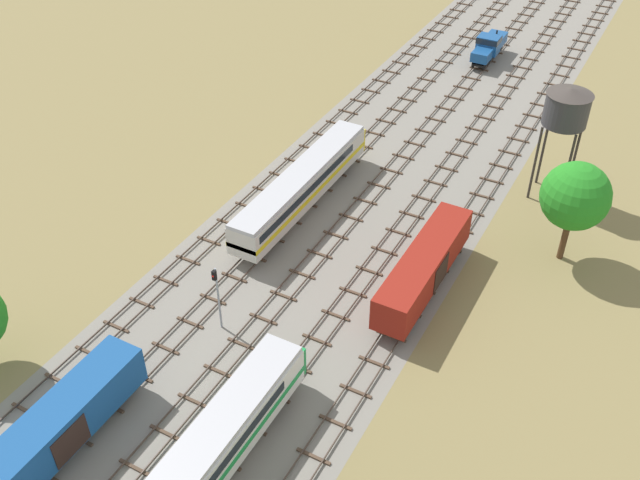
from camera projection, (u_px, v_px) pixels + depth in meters
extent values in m
plane|color=olive|center=(405.00, 155.00, 74.34)|extent=(480.00, 480.00, 0.00)
cube|color=gray|center=(405.00, 155.00, 74.34)|extent=(22.68, 176.00, 0.01)
cube|color=#47382D|center=(324.00, 126.00, 78.69)|extent=(0.07, 126.00, 0.15)
cube|color=#47382D|center=(335.00, 129.00, 78.15)|extent=(0.07, 126.00, 0.15)
cube|color=brown|center=(26.00, 410.00, 48.30)|extent=(2.40, 0.22, 0.14)
cube|color=brown|center=(58.00, 380.00, 50.38)|extent=(2.40, 0.22, 0.14)
cube|color=brown|center=(88.00, 352.00, 52.47)|extent=(2.40, 0.22, 0.14)
cube|color=brown|center=(116.00, 327.00, 54.55)|extent=(2.40, 0.22, 0.14)
cube|color=brown|center=(142.00, 303.00, 56.63)|extent=(2.40, 0.22, 0.14)
cube|color=brown|center=(166.00, 281.00, 58.72)|extent=(2.40, 0.22, 0.14)
cube|color=brown|center=(188.00, 260.00, 60.80)|extent=(2.40, 0.22, 0.14)
cube|color=brown|center=(209.00, 241.00, 62.88)|extent=(2.40, 0.22, 0.14)
cube|color=brown|center=(228.00, 223.00, 64.96)|extent=(2.40, 0.22, 0.14)
cube|color=brown|center=(246.00, 206.00, 67.05)|extent=(2.40, 0.22, 0.14)
cube|color=brown|center=(264.00, 190.00, 69.13)|extent=(2.40, 0.22, 0.14)
cube|color=brown|center=(280.00, 175.00, 71.21)|extent=(2.40, 0.22, 0.14)
cube|color=brown|center=(295.00, 161.00, 73.30)|extent=(2.40, 0.22, 0.14)
cube|color=brown|center=(309.00, 148.00, 75.38)|extent=(2.40, 0.22, 0.14)
cube|color=brown|center=(323.00, 135.00, 77.46)|extent=(2.40, 0.22, 0.14)
cube|color=brown|center=(336.00, 123.00, 79.55)|extent=(2.40, 0.22, 0.14)
cube|color=brown|center=(348.00, 112.00, 81.63)|extent=(2.40, 0.22, 0.14)
cube|color=brown|center=(360.00, 101.00, 83.71)|extent=(2.40, 0.22, 0.14)
cube|color=brown|center=(371.00, 91.00, 85.80)|extent=(2.40, 0.22, 0.14)
cube|color=brown|center=(381.00, 81.00, 87.88)|extent=(2.40, 0.22, 0.14)
cube|color=brown|center=(391.00, 72.00, 89.96)|extent=(2.40, 0.22, 0.14)
cube|color=brown|center=(401.00, 63.00, 92.04)|extent=(2.40, 0.22, 0.14)
cube|color=brown|center=(410.00, 54.00, 94.13)|extent=(2.40, 0.22, 0.14)
cube|color=brown|center=(419.00, 46.00, 96.21)|extent=(2.40, 0.22, 0.14)
cube|color=brown|center=(427.00, 39.00, 98.29)|extent=(2.40, 0.22, 0.14)
cube|color=brown|center=(435.00, 31.00, 100.38)|extent=(2.40, 0.22, 0.14)
cube|color=brown|center=(443.00, 24.00, 102.46)|extent=(2.40, 0.22, 0.14)
cube|color=brown|center=(450.00, 17.00, 104.54)|extent=(2.40, 0.22, 0.14)
cube|color=brown|center=(458.00, 11.00, 106.63)|extent=(2.40, 0.22, 0.14)
cube|color=brown|center=(464.00, 4.00, 108.71)|extent=(2.40, 0.22, 0.14)
cube|color=#47382D|center=(362.00, 137.00, 76.93)|extent=(0.07, 126.00, 0.15)
cube|color=#47382D|center=(374.00, 140.00, 76.39)|extent=(0.07, 126.00, 0.15)
cube|color=brown|center=(44.00, 474.00, 44.46)|extent=(2.40, 0.22, 0.14)
cube|color=brown|center=(78.00, 438.00, 46.54)|extent=(2.40, 0.22, 0.14)
cube|color=brown|center=(110.00, 405.00, 48.63)|extent=(2.40, 0.22, 0.14)
cube|color=brown|center=(139.00, 376.00, 50.71)|extent=(2.40, 0.22, 0.14)
cube|color=brown|center=(165.00, 348.00, 52.79)|extent=(2.40, 0.22, 0.14)
cube|color=brown|center=(190.00, 323.00, 54.87)|extent=(2.40, 0.22, 0.14)
cube|color=brown|center=(213.00, 299.00, 56.96)|extent=(2.40, 0.22, 0.14)
cube|color=brown|center=(234.00, 277.00, 59.04)|extent=(2.40, 0.22, 0.14)
cube|color=brown|center=(254.00, 257.00, 61.12)|extent=(2.40, 0.22, 0.14)
cube|color=brown|center=(273.00, 238.00, 63.21)|extent=(2.40, 0.22, 0.14)
cube|color=brown|center=(290.00, 220.00, 65.29)|extent=(2.40, 0.22, 0.14)
cube|color=brown|center=(306.00, 203.00, 67.37)|extent=(2.40, 0.22, 0.14)
cube|color=brown|center=(321.00, 188.00, 69.46)|extent=(2.40, 0.22, 0.14)
cube|color=brown|center=(336.00, 173.00, 71.54)|extent=(2.40, 0.22, 0.14)
cube|color=brown|center=(349.00, 159.00, 73.62)|extent=(2.40, 0.22, 0.14)
cube|color=brown|center=(362.00, 146.00, 75.71)|extent=(2.40, 0.22, 0.14)
cube|color=brown|center=(374.00, 133.00, 77.79)|extent=(2.40, 0.22, 0.14)
cube|color=brown|center=(386.00, 121.00, 79.87)|extent=(2.40, 0.22, 0.14)
cube|color=brown|center=(397.00, 110.00, 81.95)|extent=(2.40, 0.22, 0.14)
cube|color=brown|center=(407.00, 100.00, 84.04)|extent=(2.40, 0.22, 0.14)
cube|color=brown|center=(417.00, 89.00, 86.12)|extent=(2.40, 0.22, 0.14)
cube|color=brown|center=(426.00, 80.00, 88.20)|extent=(2.40, 0.22, 0.14)
cube|color=brown|center=(435.00, 70.00, 90.29)|extent=(2.40, 0.22, 0.14)
cube|color=brown|center=(444.00, 62.00, 92.37)|extent=(2.40, 0.22, 0.14)
cube|color=brown|center=(452.00, 53.00, 94.45)|extent=(2.40, 0.22, 0.14)
cube|color=brown|center=(460.00, 45.00, 96.54)|extent=(2.40, 0.22, 0.14)
cube|color=brown|center=(467.00, 37.00, 98.62)|extent=(2.40, 0.22, 0.14)
cube|color=brown|center=(475.00, 30.00, 100.70)|extent=(2.40, 0.22, 0.14)
cube|color=brown|center=(482.00, 23.00, 102.79)|extent=(2.40, 0.22, 0.14)
cube|color=brown|center=(488.00, 16.00, 104.87)|extent=(2.40, 0.22, 0.14)
cube|color=brown|center=(495.00, 10.00, 106.95)|extent=(2.40, 0.22, 0.14)
cube|color=brown|center=(501.00, 3.00, 109.03)|extent=(2.40, 0.22, 0.14)
cube|color=#47382D|center=(403.00, 147.00, 75.17)|extent=(0.07, 126.00, 0.15)
cube|color=#47382D|center=(415.00, 151.00, 74.63)|extent=(0.07, 126.00, 0.15)
cube|color=brown|center=(135.00, 468.00, 44.78)|extent=(2.40, 0.22, 0.14)
cube|color=brown|center=(165.00, 433.00, 46.87)|extent=(2.40, 0.22, 0.14)
cube|color=brown|center=(193.00, 401.00, 48.95)|extent=(2.40, 0.22, 0.14)
cube|color=brown|center=(218.00, 371.00, 51.03)|extent=(2.40, 0.22, 0.14)
cube|color=brown|center=(242.00, 344.00, 53.12)|extent=(2.40, 0.22, 0.14)
cube|color=brown|center=(263.00, 319.00, 55.20)|extent=(2.40, 0.22, 0.14)
cube|color=brown|center=(283.00, 296.00, 57.28)|extent=(2.40, 0.22, 0.14)
cube|color=brown|center=(302.00, 274.00, 59.37)|extent=(2.40, 0.22, 0.14)
cube|color=brown|center=(319.00, 254.00, 61.45)|extent=(2.40, 0.22, 0.14)
cube|color=brown|center=(336.00, 235.00, 63.53)|extent=(2.40, 0.22, 0.14)
cube|color=brown|center=(351.00, 217.00, 65.62)|extent=(2.40, 0.22, 0.14)
cube|color=brown|center=(365.00, 201.00, 67.70)|extent=(2.40, 0.22, 0.14)
cube|color=brown|center=(379.00, 185.00, 69.78)|extent=(2.40, 0.22, 0.14)
cube|color=brown|center=(391.00, 171.00, 71.86)|extent=(2.40, 0.22, 0.14)
cube|color=brown|center=(403.00, 157.00, 73.95)|extent=(2.40, 0.22, 0.14)
cube|color=brown|center=(415.00, 144.00, 76.03)|extent=(2.40, 0.22, 0.14)
cube|color=brown|center=(425.00, 131.00, 78.11)|extent=(2.40, 0.22, 0.14)
cube|color=brown|center=(435.00, 120.00, 80.20)|extent=(2.40, 0.22, 0.14)
cube|color=brown|center=(445.00, 108.00, 82.28)|extent=(2.40, 0.22, 0.14)
cube|color=brown|center=(454.00, 98.00, 84.36)|extent=(2.40, 0.22, 0.14)
cube|color=brown|center=(463.00, 88.00, 86.45)|extent=(2.40, 0.22, 0.14)
cube|color=brown|center=(471.00, 78.00, 88.53)|extent=(2.40, 0.22, 0.14)
cube|color=brown|center=(479.00, 69.00, 90.61)|extent=(2.40, 0.22, 0.14)
cube|color=brown|center=(487.00, 60.00, 92.70)|extent=(2.40, 0.22, 0.14)
cube|color=brown|center=(494.00, 52.00, 94.78)|extent=(2.40, 0.22, 0.14)
cube|color=brown|center=(501.00, 44.00, 96.86)|extent=(2.40, 0.22, 0.14)
cube|color=brown|center=(507.00, 36.00, 98.94)|extent=(2.40, 0.22, 0.14)
cube|color=brown|center=(514.00, 29.00, 101.03)|extent=(2.40, 0.22, 0.14)
cube|color=brown|center=(520.00, 22.00, 103.11)|extent=(2.40, 0.22, 0.14)
cube|color=brown|center=(526.00, 15.00, 105.19)|extent=(2.40, 0.22, 0.14)
cube|color=brown|center=(531.00, 9.00, 107.28)|extent=(2.40, 0.22, 0.14)
cube|color=brown|center=(537.00, 2.00, 109.36)|extent=(2.40, 0.22, 0.14)
cube|color=#47382D|center=(445.00, 159.00, 73.41)|extent=(0.07, 126.00, 0.15)
cube|color=#47382D|center=(458.00, 162.00, 72.87)|extent=(0.07, 126.00, 0.15)
cube|color=brown|center=(225.00, 462.00, 45.11)|extent=(2.40, 0.22, 0.14)
cube|color=brown|center=(251.00, 428.00, 47.19)|extent=(2.40, 0.22, 0.14)
cube|color=brown|center=(275.00, 396.00, 49.28)|extent=(2.40, 0.22, 0.14)
cube|color=brown|center=(297.00, 367.00, 51.36)|extent=(2.40, 0.22, 0.14)
cube|color=brown|center=(317.00, 340.00, 53.44)|extent=(2.40, 0.22, 0.14)
cube|color=brown|center=(336.00, 315.00, 55.53)|extent=(2.40, 0.22, 0.14)
cube|color=brown|center=(353.00, 292.00, 57.61)|extent=(2.40, 0.22, 0.14)
cube|color=brown|center=(369.00, 271.00, 59.69)|extent=(2.40, 0.22, 0.14)
cube|color=brown|center=(384.00, 251.00, 61.77)|extent=(2.40, 0.22, 0.14)
cube|color=brown|center=(398.00, 232.00, 63.86)|extent=(2.40, 0.22, 0.14)
cube|color=brown|center=(411.00, 215.00, 65.94)|extent=(2.40, 0.22, 0.14)
cube|color=brown|center=(424.00, 198.00, 68.02)|extent=(2.40, 0.22, 0.14)
cube|color=brown|center=(435.00, 183.00, 70.11)|extent=(2.40, 0.22, 0.14)
cube|color=brown|center=(446.00, 168.00, 72.19)|extent=(2.40, 0.22, 0.14)
cube|color=brown|center=(457.00, 155.00, 74.27)|extent=(2.40, 0.22, 0.14)
cube|color=brown|center=(466.00, 142.00, 76.36)|extent=(2.40, 0.22, 0.14)
cube|color=brown|center=(476.00, 130.00, 78.44)|extent=(2.40, 0.22, 0.14)
cube|color=brown|center=(484.00, 118.00, 80.52)|extent=(2.40, 0.22, 0.14)
cube|color=brown|center=(493.00, 107.00, 82.61)|extent=(2.40, 0.22, 0.14)
cube|color=brown|center=(501.00, 96.00, 84.69)|extent=(2.40, 0.22, 0.14)
cube|color=brown|center=(508.00, 86.00, 86.77)|extent=(2.40, 0.22, 0.14)
cube|color=brown|center=(516.00, 77.00, 88.85)|extent=(2.40, 0.22, 0.14)
cube|color=brown|center=(522.00, 68.00, 90.94)|extent=(2.40, 0.22, 0.14)
cube|color=brown|center=(529.00, 59.00, 93.02)|extent=(2.40, 0.22, 0.14)
cube|color=brown|center=(535.00, 51.00, 95.10)|extent=(2.40, 0.22, 0.14)
cube|color=brown|center=(541.00, 43.00, 97.19)|extent=(2.40, 0.22, 0.14)
cube|color=brown|center=(547.00, 35.00, 99.27)|extent=(2.40, 0.22, 0.14)
cube|color=brown|center=(552.00, 28.00, 101.35)|extent=(2.40, 0.22, 0.14)
cube|color=brown|center=(558.00, 21.00, 103.44)|extent=(2.40, 0.22, 0.14)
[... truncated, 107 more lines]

